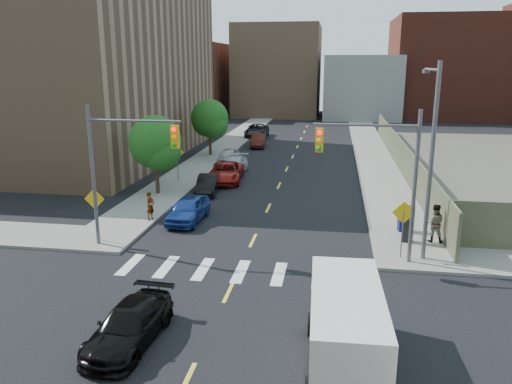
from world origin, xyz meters
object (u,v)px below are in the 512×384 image
(parked_car_red, at_px, (226,172))
(cargo_van, at_px, (346,325))
(parked_car_black, at_px, (208,184))
(parked_car_maroon, at_px, (258,141))
(black_sedan, at_px, (129,325))
(payphone, at_px, (408,224))
(pedestrian_east, at_px, (434,223))
(parked_car_silver, at_px, (234,165))
(parked_car_grey, at_px, (257,131))
(parked_car_blue, at_px, (188,209))
(pedestrian_west, at_px, (150,206))
(mailbox, at_px, (404,219))
(parked_car_white, at_px, (228,156))

(parked_car_red, relative_size, cargo_van, 0.96)
(parked_car_black, height_order, parked_car_maroon, parked_car_maroon)
(black_sedan, xyz_separation_m, payphone, (10.18, 10.85, 0.45))
(black_sedan, bearing_deg, pedestrian_east, 47.71)
(parked_car_black, xyz_separation_m, parked_car_silver, (0.48, 6.83, 0.03))
(parked_car_red, xyz_separation_m, parked_car_grey, (-1.30, 23.83, 0.06))
(parked_car_blue, relative_size, pedestrian_west, 2.64)
(parked_car_maroon, height_order, pedestrian_west, pedestrian_west)
(cargo_van, xyz_separation_m, pedestrian_west, (-10.79, 12.43, -0.34))
(payphone, xyz_separation_m, pedestrian_east, (1.30, 0.20, 0.05))
(parked_car_red, bearing_deg, payphone, -50.09)
(parked_car_grey, relative_size, pedestrian_west, 3.52)
(pedestrian_west, bearing_deg, parked_car_grey, 15.71)
(parked_car_silver, xyz_separation_m, mailbox, (11.99, -13.49, 0.14))
(parked_car_grey, distance_m, pedestrian_east, 38.46)
(parked_car_black, height_order, parked_car_red, parked_car_red)
(parked_car_maroon, relative_size, cargo_van, 0.79)
(parked_car_black, height_order, black_sedan, parked_car_black)
(pedestrian_west, relative_size, pedestrian_east, 0.83)
(parked_car_white, height_order, payphone, payphone)
(black_sedan, xyz_separation_m, mailbox, (10.20, 12.54, 0.19))
(pedestrian_east, bearing_deg, parked_car_grey, -61.69)
(black_sedan, bearing_deg, parked_car_silver, 97.71)
(mailbox, bearing_deg, pedestrian_west, 171.04)
(parked_car_silver, xyz_separation_m, parked_car_grey, (-1.30, 20.62, 0.12))
(parked_car_blue, xyz_separation_m, cargo_van, (8.69, -12.92, 0.57))
(parked_car_red, bearing_deg, parked_car_maroon, 84.91)
(parked_car_blue, relative_size, parked_car_maroon, 0.99)
(parked_car_black, distance_m, black_sedan, 19.33)
(parked_car_blue, height_order, parked_car_black, parked_car_blue)
(pedestrian_east, bearing_deg, parked_car_white, -46.24)
(parked_car_red, distance_m, pedestrian_east, 17.74)
(parked_car_black, bearing_deg, parked_car_white, 88.58)
(mailbox, relative_size, pedestrian_east, 0.70)
(parked_car_black, relative_size, cargo_van, 0.71)
(parked_car_black, relative_size, pedestrian_west, 2.40)
(parked_car_white, distance_m, payphone, 23.22)
(parked_car_black, height_order, parked_car_grey, parked_car_grey)
(black_sedan, distance_m, mailbox, 16.16)
(parked_car_blue, distance_m, parked_car_silver, 13.24)
(cargo_van, xyz_separation_m, pedestrian_east, (4.57, 11.18, -0.18))
(parked_car_white, bearing_deg, parked_car_grey, 90.10)
(parked_car_red, relative_size, black_sedan, 1.22)
(parked_car_red, height_order, cargo_van, cargo_van)
(black_sedan, height_order, pedestrian_east, pedestrian_east)
(parked_car_maroon, xyz_separation_m, pedestrian_west, (-2.10, -26.98, 0.25))
(black_sedan, xyz_separation_m, pedestrian_west, (-3.89, 12.30, 0.33))
(pedestrian_east, bearing_deg, payphone, 15.02)
(cargo_van, distance_m, payphone, 11.46)
(parked_car_silver, bearing_deg, pedestrian_west, -97.17)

